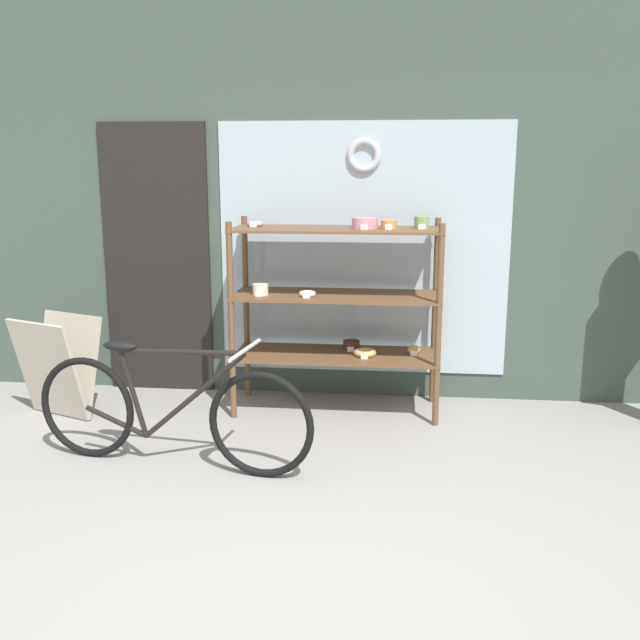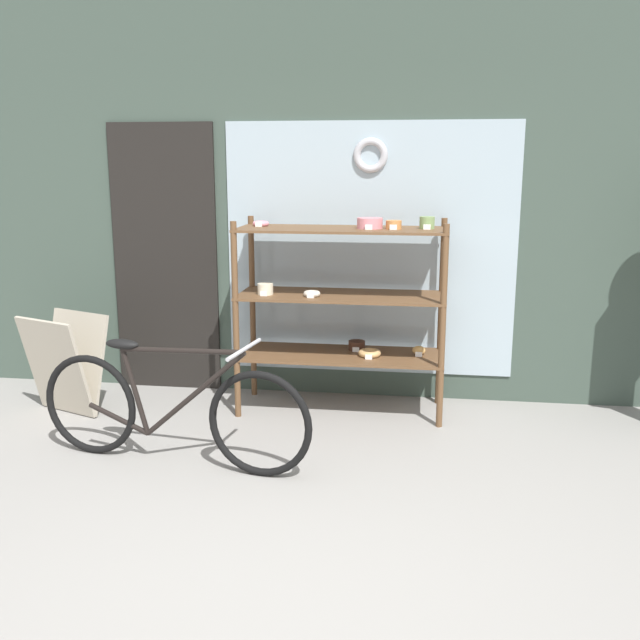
{
  "view_description": "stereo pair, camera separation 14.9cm",
  "coord_description": "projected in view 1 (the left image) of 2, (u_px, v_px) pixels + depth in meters",
  "views": [
    {
      "loc": [
        0.45,
        -2.65,
        1.8
      ],
      "look_at": [
        0.02,
        1.41,
        0.89
      ],
      "focal_mm": 40.0,
      "sensor_mm": 36.0,
      "label": 1
    },
    {
      "loc": [
        0.6,
        -2.63,
        1.8
      ],
      "look_at": [
        0.02,
        1.41,
        0.89
      ],
      "focal_mm": 40.0,
      "sensor_mm": 36.0,
      "label": 2
    }
  ],
  "objects": [
    {
      "name": "ground_plane",
      "position": [
        280.0,
        598.0,
        3.01
      ],
      "size": [
        30.0,
        30.0,
        0.0
      ],
      "primitive_type": "plane",
      "color": "gray"
    },
    {
      "name": "storefront_facade",
      "position": [
        333.0,
        192.0,
        5.38
      ],
      "size": [
        5.98,
        0.13,
        3.23
      ],
      "color": "#3D4C42",
      "rests_on": "ground_plane"
    },
    {
      "name": "display_case",
      "position": [
        339.0,
        295.0,
        5.13
      ],
      "size": [
        1.48,
        0.55,
        1.43
      ],
      "color": "brown",
      "rests_on": "ground_plane"
    },
    {
      "name": "bicycle",
      "position": [
        169.0,
        411.0,
        4.25
      ],
      "size": [
        1.76,
        0.46,
        0.77
      ],
      "rotation": [
        0.0,
        0.0,
        -0.16
      ],
      "color": "black",
      "rests_on": "ground_plane"
    },
    {
      "name": "sandwich_board",
      "position": [
        58.0,
        367.0,
        5.11
      ],
      "size": [
        0.65,
        0.55,
        0.72
      ],
      "rotation": [
        0.0,
        0.0,
        -0.38
      ],
      "color": "#B2A893",
      "rests_on": "ground_plane"
    }
  ]
}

